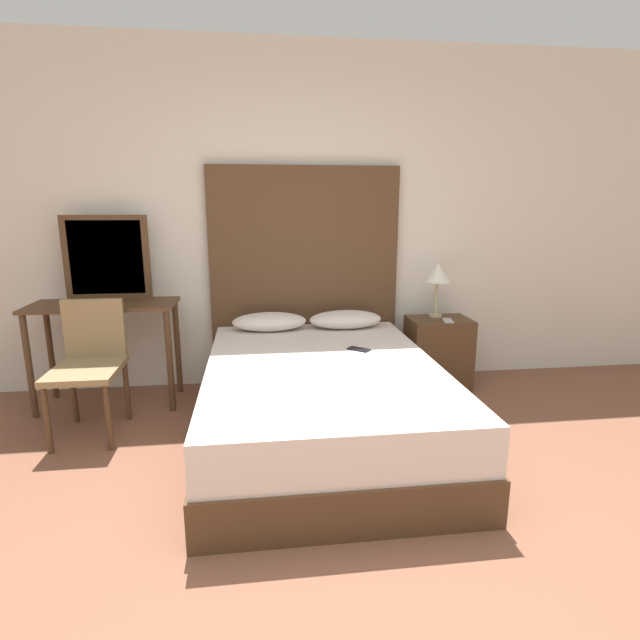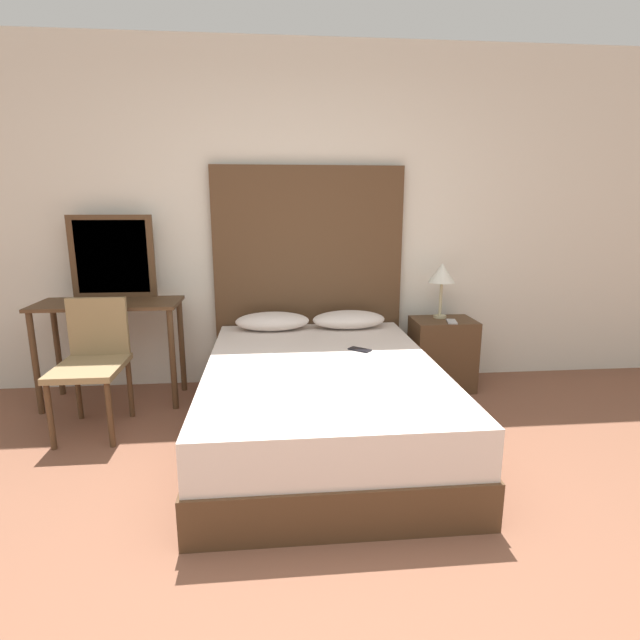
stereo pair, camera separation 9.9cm
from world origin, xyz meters
name	(u,v)px [view 2 (the right image)]	position (x,y,z in m)	size (l,w,h in m)	color
ground_plane	(323,639)	(0.00, 0.00, 0.00)	(16.00, 16.00, 0.00)	brown
wall_back	(289,220)	(0.00, 2.68, 1.35)	(10.00, 0.06, 2.70)	silver
bed	(322,401)	(0.15, 1.54, 0.25)	(1.45, 2.09, 0.51)	#4C331E
headboard	(309,278)	(0.15, 2.61, 0.89)	(1.53, 0.05, 1.77)	#4C331E
pillow_left	(272,321)	(-0.16, 2.39, 0.58)	(0.58, 0.28, 0.14)	silver
pillow_right	(349,320)	(0.45, 2.39, 0.58)	(0.58, 0.28, 0.14)	silver
phone_on_bed	(360,350)	(0.43, 1.78, 0.51)	(0.16, 0.15, 0.01)	black
nightstand	(442,354)	(1.21, 2.34, 0.29)	(0.49, 0.36, 0.57)	#4C331E
table_lamp	(442,275)	(1.20, 2.41, 0.93)	(0.21, 0.21, 0.44)	tan
phone_on_nightstand	(452,321)	(1.24, 2.25, 0.58)	(0.10, 0.16, 0.01)	#B7B7BC
vanity_desk	(110,321)	(-1.36, 2.30, 0.63)	(1.03, 0.46, 0.78)	#4C331E
vanity_mirror	(112,257)	(-1.36, 2.50, 1.09)	(0.62, 0.03, 0.62)	#4C331E
chair	(93,356)	(-1.34, 1.85, 0.50)	(0.41, 0.52, 0.86)	olive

